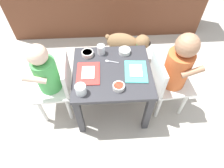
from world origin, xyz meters
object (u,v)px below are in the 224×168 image
object	(u,v)px
veggie_bowl_near	(125,51)
water_cup_right	(101,50)
food_tray_right	(136,71)
seated_child_right	(176,68)
cereal_bowl_right_side	(119,87)
dog	(127,43)
water_cup_left	(81,90)
seated_child_left	(49,75)
cereal_bowl_left_side	(88,53)
dining_table	(112,78)
spoon_by_left_tray	(111,61)
food_tray_left	(88,73)

from	to	relation	value
veggie_bowl_near	water_cup_right	bearing A→B (deg)	177.73
veggie_bowl_near	food_tray_right	bearing A→B (deg)	-73.47
seated_child_right	cereal_bowl_right_side	bearing A→B (deg)	-162.11
dog	seated_child_right	bearing A→B (deg)	-66.08
food_tray_right	water_cup_left	world-z (taller)	water_cup_left
seated_child_left	cereal_bowl_left_side	xyz separation A→B (m)	(0.26, 0.18, 0.02)
water_cup_left	cereal_bowl_right_side	xyz separation A→B (m)	(0.24, 0.02, -0.01)
dining_table	veggie_bowl_near	xyz separation A→B (m)	(0.10, 0.18, 0.10)
cereal_bowl_left_side	dining_table	bearing A→B (deg)	-44.21
cereal_bowl_right_side	food_tray_right	bearing A→B (deg)	46.24
spoon_by_left_tray	food_tray_left	bearing A→B (deg)	-145.53
seated_child_right	spoon_by_left_tray	size ratio (longest dim) A/B	7.31
veggie_bowl_near	spoon_by_left_tray	size ratio (longest dim) A/B	0.88
dog	food_tray_right	distance (m)	0.62
dog	water_cup_right	size ratio (longest dim) A/B	6.25
water_cup_left	cereal_bowl_left_side	xyz separation A→B (m)	(0.03, 0.34, -0.01)
cereal_bowl_right_side	spoon_by_left_tray	bearing A→B (deg)	99.11
seated_child_right	food_tray_right	world-z (taller)	seated_child_right
water_cup_right	cereal_bowl_left_side	xyz separation A→B (m)	(-0.10, -0.02, -0.01)
seated_child_left	food_tray_right	bearing A→B (deg)	-0.49
water_cup_left	food_tray_left	bearing A→B (deg)	75.60
dog	seated_child_left	bearing A→B (deg)	-136.93
seated_child_right	food_tray_left	xyz separation A→B (m)	(-0.60, 0.01, -0.02)
seated_child_left	dog	bearing A→B (deg)	43.07
seated_child_right	water_cup_right	size ratio (longest dim) A/B	10.45
food_tray_left	water_cup_left	distance (m)	0.16
veggie_bowl_near	cereal_bowl_left_side	world-z (taller)	same
seated_child_right	food_tray_right	size ratio (longest dim) A/B	3.37
water_cup_right	dining_table	bearing A→B (deg)	-68.98
dog	spoon_by_left_tray	world-z (taller)	spoon_by_left_tray
seated_child_left	spoon_by_left_tray	world-z (taller)	seated_child_left
seated_child_right	water_cup_right	xyz separation A→B (m)	(-0.51, 0.21, 0.00)
dog	water_cup_left	world-z (taller)	water_cup_left
water_cup_left	cereal_bowl_left_side	size ratio (longest dim) A/B	0.80
veggie_bowl_near	cereal_bowl_right_side	bearing A→B (deg)	-102.02
seated_child_left	cereal_bowl_left_side	world-z (taller)	seated_child_left
seated_child_left	veggie_bowl_near	distance (m)	0.57
seated_child_right	dog	distance (m)	0.68
seated_child_right	veggie_bowl_near	bearing A→B (deg)	148.48
spoon_by_left_tray	food_tray_right	bearing A→B (deg)	-32.68
food_tray_right	veggie_bowl_near	xyz separation A→B (m)	(-0.06, 0.20, 0.01)
spoon_by_left_tray	dog	bearing A→B (deg)	68.60
spoon_by_left_tray	dining_table	bearing A→B (deg)	-86.40
seated_child_left	cereal_bowl_right_side	xyz separation A→B (m)	(0.47, -0.14, 0.02)
food_tray_right	cereal_bowl_left_side	size ratio (longest dim) A/B	2.46
food_tray_right	cereal_bowl_left_side	xyz separation A→B (m)	(-0.33, 0.19, 0.01)
cereal_bowl_right_side	dining_table	bearing A→B (deg)	102.15
cereal_bowl_left_side	food_tray_left	bearing A→B (deg)	-87.56
food_tray_left	cereal_bowl_left_side	distance (m)	0.19
dining_table	spoon_by_left_tray	bearing A→B (deg)	93.60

